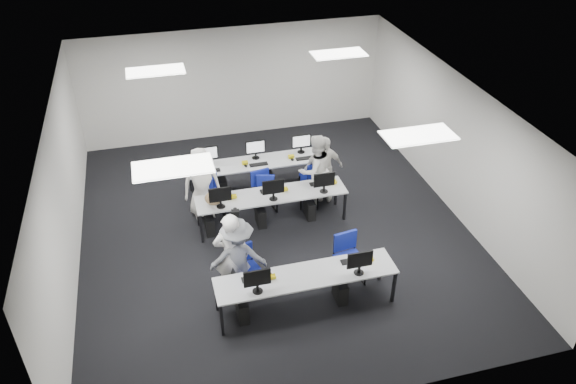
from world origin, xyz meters
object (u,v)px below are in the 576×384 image
object	(u,v)px
student_3	(323,168)
chair_3	(264,198)
chair_1	(349,267)
chair_2	(212,203)
chair_7	(312,184)
desk_mid	(271,196)
student_2	(202,183)
student_0	(232,255)
desk_front	(306,277)
chair_0	(248,278)
chair_4	(309,195)
chair_6	(266,193)
photographer	(238,257)
student_1	(315,170)
chair_5	(208,197)

from	to	relation	value
student_3	chair_3	bearing A→B (deg)	-176.77
chair_1	chair_2	distance (m)	3.54
chair_7	student_3	bearing A→B (deg)	-43.83
desk_mid	student_2	distance (m)	1.54
desk_mid	student_0	bearing A→B (deg)	-121.61
desk_front	chair_7	size ratio (longest dim) A/B	3.41
student_0	student_3	size ratio (longest dim) A/B	1.13
chair_0	chair_2	size ratio (longest dim) A/B	1.00
chair_4	student_0	size ratio (longest dim) A/B	0.47
desk_front	chair_6	xyz separation A→B (m)	(0.05, 3.34, -0.41)
desk_mid	chair_0	distance (m)	2.19
chair_0	student_3	xyz separation A→B (m)	(2.29, 2.62, 0.48)
chair_4	chair_7	size ratio (longest dim) A/B	0.88
chair_0	student_2	xyz separation A→B (m)	(-0.45, 2.63, 0.52)
student_3	photographer	size ratio (longest dim) A/B	0.98
desk_front	chair_0	bearing A→B (deg)	144.76
desk_front	chair_2	world-z (taller)	chair_2
photographer	student_2	bearing A→B (deg)	-74.75
desk_front	student_1	xyz separation A→B (m)	(1.13, 3.14, 0.16)
photographer	chair_3	bearing A→B (deg)	-104.17
student_0	photographer	bearing A→B (deg)	-165.57
chair_2	student_0	size ratio (longest dim) A/B	0.54
chair_2	desk_front	bearing A→B (deg)	-80.28
chair_6	student_3	distance (m)	1.41
student_2	desk_front	bearing A→B (deg)	-69.24
chair_1	student_2	size ratio (longest dim) A/B	0.60
desk_mid	student_1	size ratio (longest dim) A/B	1.91
chair_0	chair_4	distance (m)	3.05
photographer	chair_7	bearing A→B (deg)	-120.77
desk_mid	student_0	size ratio (longest dim) A/B	1.83
student_0	chair_0	bearing A→B (deg)	-179.06
chair_2	chair_7	xyz separation A→B (m)	(2.36, 0.17, -0.00)
chair_3	student_3	distance (m)	1.50
chair_3	desk_mid	bearing A→B (deg)	-96.58
chair_5	chair_1	bearing A→B (deg)	-33.49
chair_6	photographer	world-z (taller)	photographer
desk_mid	photographer	world-z (taller)	photographer
chair_4	student_1	world-z (taller)	student_1
chair_1	desk_mid	bearing A→B (deg)	106.09
desk_mid	chair_5	distance (m)	1.60
chair_2	photographer	bearing A→B (deg)	-97.56
chair_4	student_0	xyz separation A→B (m)	(-2.14, -2.36, 0.61)
desk_mid	student_1	world-z (taller)	student_1
student_3	chair_6	bearing A→B (deg)	174.26
desk_front	student_0	bearing A→B (deg)	149.54
chair_0	chair_6	distance (m)	2.86
student_2	student_3	size ratio (longest dim) A/B	1.05
student_0	photographer	world-z (taller)	student_0
chair_6	student_2	size ratio (longest dim) A/B	0.53
chair_1	chair_4	world-z (taller)	chair_1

